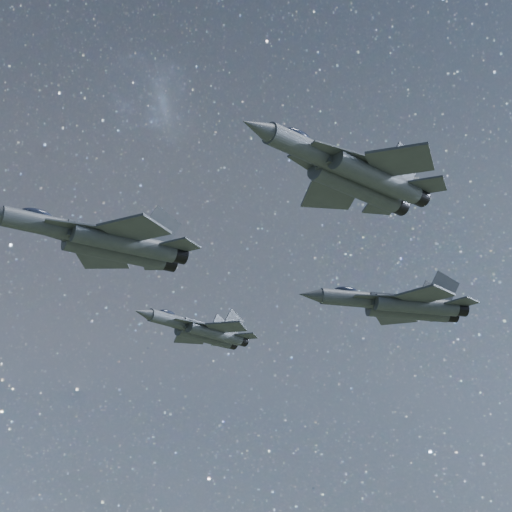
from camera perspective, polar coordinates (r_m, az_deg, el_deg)
jet_lead at (r=67.49m, az=-11.04°, el=1.13°), size 19.11×13.33×4.81m
jet_left at (r=88.89m, az=-4.03°, el=-5.42°), size 16.07×11.24×4.05m
jet_right at (r=58.66m, az=7.04°, el=6.03°), size 18.09×12.85×4.60m
jet_slot at (r=86.34m, az=10.33°, el=-3.50°), size 19.25×12.63×4.95m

